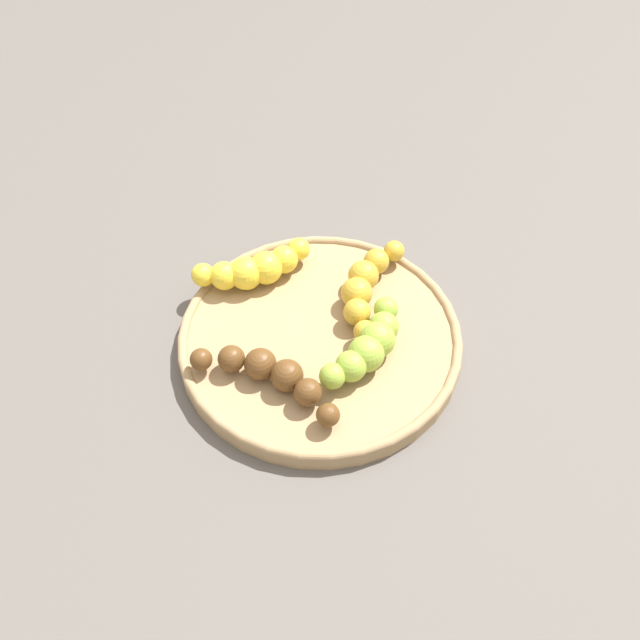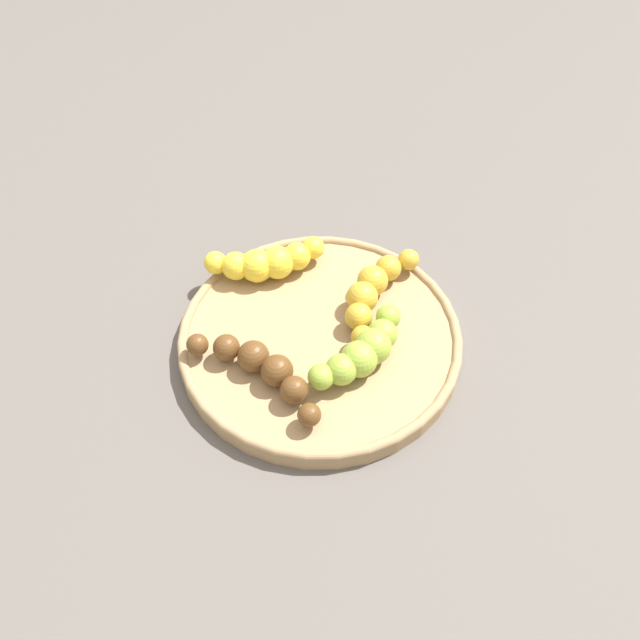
# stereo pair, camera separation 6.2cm
# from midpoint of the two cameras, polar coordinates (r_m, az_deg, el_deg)

# --- Properties ---
(ground_plane) EXTENTS (2.40, 2.40, 0.00)m
(ground_plane) POSITION_cam_midpoint_polar(r_m,az_deg,el_deg) (0.64, -2.73, -2.36)
(ground_plane) COLOR #56514C
(fruit_bowl) EXTENTS (0.29, 0.29, 0.02)m
(fruit_bowl) POSITION_cam_midpoint_polar(r_m,az_deg,el_deg) (0.63, -2.77, -1.68)
(fruit_bowl) COLOR #A08259
(fruit_bowl) RESTS_ON ground_plane
(banana_green) EXTENTS (0.07, 0.12, 0.04)m
(banana_green) POSITION_cam_midpoint_polar(r_m,az_deg,el_deg) (0.59, 1.58, -2.53)
(banana_green) COLOR #8CAD38
(banana_green) RESTS_ON fruit_bowl
(banana_spotted) EXTENTS (0.06, 0.14, 0.03)m
(banana_spotted) POSITION_cam_midpoint_polar(r_m,az_deg,el_deg) (0.65, 1.59, 3.07)
(banana_spotted) COLOR gold
(banana_spotted) RESTS_ON fruit_bowl
(banana_yellow) EXTENTS (0.12, 0.08, 0.04)m
(banana_yellow) POSITION_cam_midpoint_polar(r_m,az_deg,el_deg) (0.67, -8.70, 4.66)
(banana_yellow) COLOR yellow
(banana_yellow) RESTS_ON fruit_bowl
(banana_overripe) EXTENTS (0.15, 0.07, 0.03)m
(banana_overripe) POSITION_cam_midpoint_polar(r_m,az_deg,el_deg) (0.58, -7.66, -5.21)
(banana_overripe) COLOR #593819
(banana_overripe) RESTS_ON fruit_bowl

